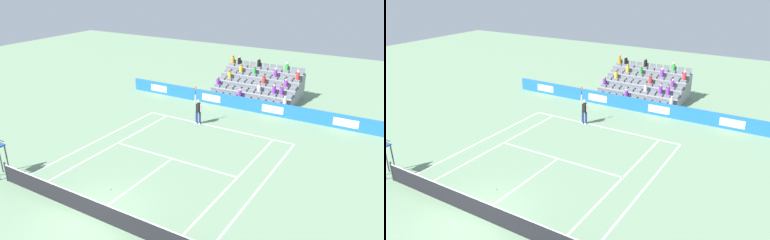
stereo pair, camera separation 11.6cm
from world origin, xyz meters
The scene contains 14 objects.
ground_plane centered at (0.00, 0.00, 0.00)m, with size 80.00×80.00×0.00m, color gray.
line_baseline centered at (0.00, -11.89, 0.00)m, with size 10.97×0.10×0.01m, color white.
line_service centered at (0.00, -6.40, 0.00)m, with size 8.23×0.10×0.01m, color white.
line_centre_service centered at (0.00, -3.20, 0.00)m, with size 0.10×6.40×0.01m, color white.
line_singles_sideline_left centered at (4.12, -5.95, 0.00)m, with size 0.10×11.89×0.01m, color white.
line_singles_sideline_right centered at (-4.12, -5.95, 0.00)m, with size 0.10×11.89×0.01m, color white.
line_doubles_sideline_left centered at (5.49, -5.95, 0.00)m, with size 0.10×11.89×0.01m, color white.
line_doubles_sideline_right centered at (-5.49, -5.95, 0.00)m, with size 0.10×11.89×0.01m, color white.
line_centre_mark centered at (0.00, -11.79, 0.00)m, with size 0.10×0.20×0.01m, color white.
sponsor_barrier centered at (0.00, -16.04, 0.50)m, with size 20.65×0.22×1.01m.
tennis_net centered at (0.00, 0.00, 0.49)m, with size 11.97×0.10×1.07m.
tennis_player centered at (1.39, -11.78, 0.99)m, with size 0.53×0.39×2.85m.
stadium_stand centered at (0.00, -19.61, 0.83)m, with size 6.82×4.75×3.05m.
loose_tennis_ball centered at (0.80, -2.06, 0.03)m, with size 0.07×0.07×0.07m, color #D1E533.
Camera 2 is at (-11.02, 9.54, 10.16)m, focal length 35.27 mm.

